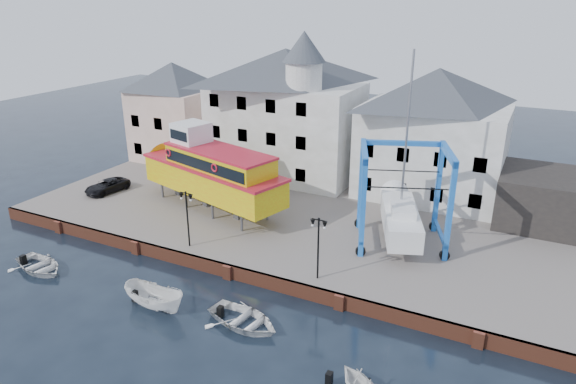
% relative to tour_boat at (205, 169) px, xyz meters
% --- Properties ---
extents(ground, '(140.00, 140.00, 0.00)m').
position_rel_tour_boat_xyz_m(ground, '(7.19, -7.93, -4.29)').
color(ground, black).
rests_on(ground, ground).
extents(hardstanding, '(44.00, 22.00, 1.00)m').
position_rel_tour_boat_xyz_m(hardstanding, '(7.19, 3.07, -3.79)').
color(hardstanding, slate).
rests_on(hardstanding, ground).
extents(quay_wall, '(44.00, 0.47, 1.00)m').
position_rel_tour_boat_xyz_m(quay_wall, '(7.19, -7.82, -3.79)').
color(quay_wall, brown).
rests_on(quay_wall, ground).
extents(building_pink, '(8.00, 7.00, 10.30)m').
position_rel_tour_boat_xyz_m(building_pink, '(-10.81, 10.07, 1.86)').
color(building_pink, '#CCA897').
rests_on(building_pink, hardstanding).
extents(building_white_main, '(14.00, 8.30, 14.00)m').
position_rel_tour_boat_xyz_m(building_white_main, '(2.32, 10.47, 3.05)').
color(building_white_main, beige).
rests_on(building_white_main, hardstanding).
extents(building_white_right, '(12.00, 8.00, 11.20)m').
position_rel_tour_boat_xyz_m(building_white_right, '(16.19, 11.07, 2.31)').
color(building_white_right, beige).
rests_on(building_white_right, hardstanding).
extents(shed_dark, '(8.00, 7.00, 4.00)m').
position_rel_tour_boat_xyz_m(shed_dark, '(26.19, 9.07, -1.29)').
color(shed_dark, black).
rests_on(shed_dark, hardstanding).
extents(lamp_post_left, '(1.12, 0.32, 4.20)m').
position_rel_tour_boat_xyz_m(lamp_post_left, '(3.19, -6.73, -0.12)').
color(lamp_post_left, black).
rests_on(lamp_post_left, hardstanding).
extents(lamp_post_right, '(1.12, 0.32, 4.20)m').
position_rel_tour_boat_xyz_m(lamp_post_right, '(13.19, -6.73, -0.12)').
color(lamp_post_right, black).
rests_on(lamp_post_right, hardstanding).
extents(tour_boat, '(16.46, 8.00, 6.98)m').
position_rel_tour_boat_xyz_m(tour_boat, '(0.00, 0.00, 0.00)').
color(tour_boat, '#59595E').
rests_on(tour_boat, hardstanding).
extents(travel_lift, '(7.67, 9.24, 13.60)m').
position_rel_tour_boat_xyz_m(travel_lift, '(16.19, 1.28, -1.02)').
color(travel_lift, blue).
rests_on(travel_lift, hardstanding).
extents(van, '(2.57, 4.38, 1.14)m').
position_rel_tour_boat_xyz_m(van, '(-10.03, -1.32, -2.72)').
color(van, black).
rests_on(van, hardstanding).
extents(motorboat_a, '(4.46, 1.84, 1.70)m').
position_rel_tour_boat_xyz_m(motorboat_a, '(5.13, -12.85, -4.29)').
color(motorboat_a, white).
rests_on(motorboat_a, ground).
extents(motorboat_b, '(5.10, 4.02, 0.96)m').
position_rel_tour_boat_xyz_m(motorboat_b, '(10.82, -11.89, -4.29)').
color(motorboat_b, white).
rests_on(motorboat_b, ground).
extents(motorboat_d, '(4.86, 3.87, 0.90)m').
position_rel_tour_boat_xyz_m(motorboat_d, '(-5.13, -12.80, -4.29)').
color(motorboat_d, white).
rests_on(motorboat_d, ground).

